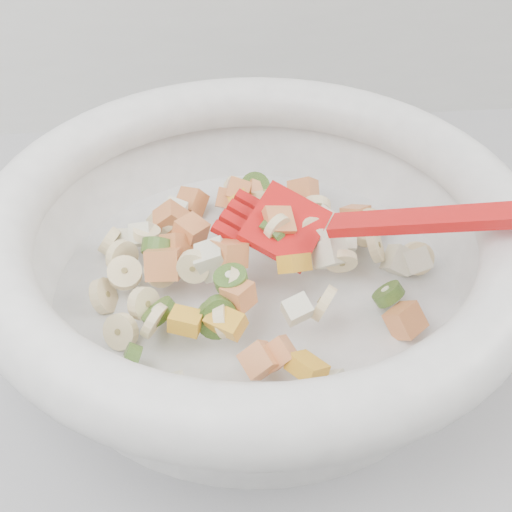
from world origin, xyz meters
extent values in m
cylinder|color=white|center=(0.11, 1.43, 0.91)|extent=(0.33, 0.33, 0.02)
torus|color=white|center=(0.11, 1.43, 0.99)|extent=(0.40, 0.40, 0.04)
cylinder|color=beige|center=(0.15, 1.44, 0.96)|extent=(0.03, 0.03, 0.03)
cylinder|color=beige|center=(0.08, 1.37, 0.95)|extent=(0.02, 0.03, 0.03)
cylinder|color=beige|center=(0.13, 1.53, 0.94)|extent=(0.03, 0.03, 0.02)
cylinder|color=beige|center=(-0.01, 1.48, 0.93)|extent=(0.03, 0.03, 0.03)
cylinder|color=beige|center=(0.03, 1.48, 0.94)|extent=(0.02, 0.02, 0.01)
cylinder|color=beige|center=(0.01, 1.43, 0.94)|extent=(0.03, 0.03, 0.02)
cylinder|color=beige|center=(0.03, 1.38, 0.94)|extent=(0.02, 0.03, 0.04)
cylinder|color=beige|center=(0.06, 1.42, 0.95)|extent=(0.04, 0.02, 0.04)
cylinder|color=beige|center=(0.21, 1.44, 0.94)|extent=(0.02, 0.04, 0.03)
cylinder|color=beige|center=(0.21, 1.48, 0.94)|extent=(0.04, 0.03, 0.03)
cylinder|color=beige|center=(0.04, 1.32, 0.93)|extent=(0.03, 0.03, 0.03)
cylinder|color=beige|center=(-0.01, 1.42, 0.93)|extent=(0.02, 0.04, 0.03)
cylinder|color=beige|center=(0.01, 1.38, 0.93)|extent=(0.04, 0.03, 0.03)
cylinder|color=beige|center=(0.20, 1.46, 0.94)|extent=(0.03, 0.03, 0.02)
cylinder|color=beige|center=(0.04, 1.43, 0.94)|extent=(0.03, 0.02, 0.03)
cylinder|color=beige|center=(0.17, 1.51, 0.94)|extent=(0.04, 0.02, 0.04)
cylinder|color=beige|center=(0.03, 1.40, 0.94)|extent=(0.03, 0.03, 0.03)
cylinder|color=beige|center=(0.13, 1.43, 0.97)|extent=(0.03, 0.02, 0.03)
cylinder|color=beige|center=(0.17, 1.42, 0.95)|extent=(0.03, 0.01, 0.03)
cylinder|color=beige|center=(0.04, 1.50, 0.94)|extent=(0.03, 0.04, 0.03)
cylinder|color=beige|center=(0.09, 1.39, 0.96)|extent=(0.01, 0.04, 0.04)
cylinder|color=beige|center=(0.15, 1.38, 0.95)|extent=(0.03, 0.03, 0.04)
cylinder|color=beige|center=(0.10, 1.54, 0.94)|extent=(0.03, 0.03, 0.02)
cylinder|color=beige|center=(0.01, 1.46, 0.94)|extent=(0.03, 0.03, 0.04)
cylinder|color=beige|center=(0.24, 1.43, 0.93)|extent=(0.04, 0.03, 0.03)
cylinder|color=beige|center=(0.04, 1.52, 0.93)|extent=(0.04, 0.03, 0.03)
cube|color=#D06D41|center=(0.05, 1.45, 0.95)|extent=(0.03, 0.03, 0.03)
cube|color=#D06D41|center=(0.06, 1.46, 0.95)|extent=(0.03, 0.03, 0.03)
cube|color=#D06D41|center=(0.05, 1.50, 0.94)|extent=(0.03, 0.02, 0.03)
cube|color=#D06D41|center=(0.16, 1.52, 0.94)|extent=(0.03, 0.04, 0.04)
cube|color=#D06D41|center=(0.12, 1.54, 0.93)|extent=(0.03, 0.03, 0.03)
cube|color=#D06D41|center=(0.13, 1.44, 0.97)|extent=(0.03, 0.03, 0.03)
cube|color=#D06D41|center=(0.10, 1.34, 0.94)|extent=(0.03, 0.03, 0.03)
cube|color=#D06D41|center=(0.06, 1.53, 0.93)|extent=(0.03, 0.03, 0.03)
cube|color=#D06D41|center=(0.10, 1.52, 0.94)|extent=(0.03, 0.03, 0.03)
cube|color=#D06D41|center=(0.09, 1.42, 0.96)|extent=(0.03, 0.03, 0.03)
cube|color=#D06D41|center=(0.09, 1.38, 0.96)|extent=(0.03, 0.03, 0.02)
cube|color=#D06D41|center=(0.09, 1.52, 0.94)|extent=(0.02, 0.03, 0.03)
cube|color=#D06D41|center=(0.21, 1.37, 0.93)|extent=(0.03, 0.03, 0.03)
cube|color=#D06D41|center=(0.04, 1.43, 0.95)|extent=(0.03, 0.03, 0.03)
cube|color=#D06D41|center=(0.20, 1.49, 0.94)|extent=(0.03, 0.03, 0.03)
cube|color=#D06D41|center=(0.14, 1.49, 0.95)|extent=(0.02, 0.02, 0.02)
cube|color=#D06D41|center=(0.12, 1.34, 0.94)|extent=(0.03, 0.03, 0.03)
cylinder|color=#69A637|center=(0.12, 1.43, 0.97)|extent=(0.03, 0.03, 0.03)
cylinder|color=#69A637|center=(0.09, 1.39, 0.96)|extent=(0.03, 0.03, 0.01)
cylinder|color=#69A637|center=(0.04, 1.45, 0.95)|extent=(0.03, 0.03, 0.03)
cylinder|color=#69A637|center=(0.08, 1.37, 0.95)|extent=(0.03, 0.02, 0.03)
cylinder|color=#69A637|center=(0.04, 1.39, 0.94)|extent=(0.03, 0.03, 0.03)
cylinder|color=#69A637|center=(0.02, 1.35, 0.93)|extent=(0.03, 0.04, 0.03)
cylinder|color=#69A637|center=(0.08, 1.37, 0.94)|extent=(0.03, 0.02, 0.03)
cylinder|color=#69A637|center=(0.12, 1.54, 0.94)|extent=(0.03, 0.03, 0.03)
cylinder|color=#69A637|center=(0.20, 1.40, 0.93)|extent=(0.03, 0.03, 0.02)
cylinder|color=#69A637|center=(0.13, 1.45, 0.96)|extent=(0.03, 0.03, 0.02)
cube|color=beige|center=(0.04, 1.33, 0.93)|extent=(0.03, 0.03, 0.03)
cube|color=beige|center=(0.02, 1.48, 0.94)|extent=(0.02, 0.03, 0.03)
cube|color=beige|center=(0.16, 1.44, 0.95)|extent=(0.03, 0.03, 0.03)
cube|color=beige|center=(0.15, 1.32, 0.93)|extent=(0.03, 0.03, 0.03)
cube|color=beige|center=(0.22, 1.43, 0.93)|extent=(0.03, 0.03, 0.03)
cube|color=beige|center=(0.13, 1.37, 0.95)|extent=(0.02, 0.03, 0.02)
cube|color=beige|center=(0.01, 1.48, 0.93)|extent=(0.03, 0.03, 0.03)
cube|color=beige|center=(0.16, 1.42, 0.95)|extent=(0.03, 0.03, 0.03)
cube|color=beige|center=(0.18, 1.44, 0.95)|extent=(0.02, 0.02, 0.02)
cube|color=beige|center=(0.16, 1.47, 0.95)|extent=(0.04, 0.03, 0.03)
cube|color=beige|center=(0.05, 1.51, 0.93)|extent=(0.03, 0.03, 0.03)
cube|color=beige|center=(0.24, 1.43, 0.93)|extent=(0.02, 0.03, 0.03)
cube|color=beige|center=(0.17, 1.47, 0.95)|extent=(0.03, 0.03, 0.03)
cube|color=beige|center=(0.08, 1.42, 0.96)|extent=(0.03, 0.02, 0.03)
cube|color=gold|center=(0.10, 1.51, 0.94)|extent=(0.02, 0.03, 0.02)
cube|color=gold|center=(0.13, 1.33, 0.94)|extent=(0.03, 0.03, 0.02)
cube|color=gold|center=(0.08, 1.36, 0.95)|extent=(0.03, 0.03, 0.02)
cube|color=gold|center=(0.14, 1.41, 0.96)|extent=(0.03, 0.03, 0.03)
cube|color=gold|center=(0.06, 1.37, 0.95)|extent=(0.03, 0.02, 0.02)
cube|color=gold|center=(0.15, 1.46, 0.96)|extent=(0.03, 0.03, 0.02)
cube|color=red|center=(0.13, 1.44, 0.97)|extent=(0.08, 0.08, 0.03)
cube|color=red|center=(0.11, 1.48, 0.97)|extent=(0.03, 0.02, 0.02)
cube|color=red|center=(0.10, 1.46, 0.97)|extent=(0.03, 0.02, 0.02)
cube|color=red|center=(0.10, 1.45, 0.97)|extent=(0.03, 0.02, 0.02)
cube|color=red|center=(0.09, 1.44, 0.97)|extent=(0.03, 0.02, 0.02)
cube|color=red|center=(0.25, 1.38, 1.01)|extent=(0.17, 0.11, 0.07)
camera|label=1|loc=(0.07, 1.06, 1.26)|focal=45.00mm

